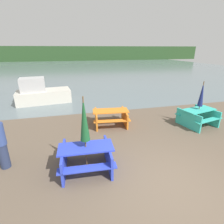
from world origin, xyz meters
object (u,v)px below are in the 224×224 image
Objects in this scene: umbrella_navy at (202,94)px; boat at (42,93)px; picnic_table_orange at (111,116)px; umbrella_darkgreen at (84,120)px; picnic_table_blue at (86,156)px; picnic_table_teal at (198,116)px; person at (0,143)px.

umbrella_navy is 0.59× the size of boat.
umbrella_darkgreen is (-1.46, -2.98, 1.17)m from picnic_table_orange.
umbrella_darkgreen is 8.01m from boat.
picnic_table_teal reaches higher than picnic_table_blue.
boat is at bearing 105.58° from picnic_table_blue.
umbrella_navy is (3.96, -1.04, 1.06)m from picnic_table_orange.
boat reaches higher than picnic_table_orange.
person is at bearing 164.55° from umbrella_darkgreen.
picnic_table_teal is 0.99× the size of picnic_table_orange.
picnic_table_teal is 1.06× the size of person.
picnic_table_blue is at bearing -15.45° from person.
picnic_table_orange is at bearing -59.32° from boat.
boat is (-3.60, 4.67, 0.17)m from picnic_table_orange.
boat is 2.12× the size of person.
umbrella_navy is at bearing -14.73° from picnic_table_orange.
person is (-0.28, -6.99, 0.23)m from boat.
umbrella_darkgreen reaches higher than boat.
picnic_table_teal is at bearing -14.73° from picnic_table_orange.
picnic_table_orange is (1.46, 2.98, -0.01)m from picnic_table_blue.
boat is at bearing 142.90° from umbrella_navy.
picnic_table_orange is at bearing 63.82° from umbrella_darkgreen.
umbrella_navy is (-0.00, -0.00, 1.03)m from picnic_table_teal.
picnic_table_teal is at bearing 19.68° from picnic_table_blue.
person is at bearing -170.77° from umbrella_navy.
umbrella_navy is at bearing -44.02° from boat.
umbrella_darkgreen reaches higher than person.
picnic_table_teal is 0.79× the size of umbrella_darkgreen.
picnic_table_blue is at bearing 180.00° from umbrella_darkgreen.
picnic_table_teal is 0.85× the size of umbrella_navy.
umbrella_darkgreen reaches higher than picnic_table_blue.
boat is at bearing 127.59° from picnic_table_orange.
person is at bearing -170.77° from picnic_table_teal.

